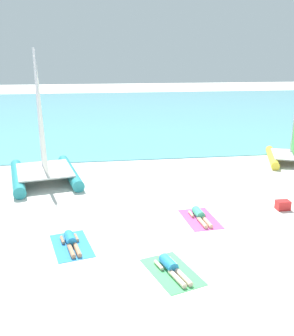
% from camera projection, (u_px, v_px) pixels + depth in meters
% --- Properties ---
extents(ground_plane, '(120.00, 120.00, 0.00)m').
position_uv_depth(ground_plane, '(132.00, 161.00, 21.15)').
color(ground_plane, white).
extents(ocean_water, '(120.00, 40.00, 0.05)m').
position_uv_depth(ocean_water, '(111.00, 111.00, 40.15)').
color(ocean_water, '#5BB2C1').
rests_on(ocean_water, ground).
extents(sailboat_yellow, '(3.64, 4.42, 4.96)m').
position_uv_depth(sailboat_yellow, '(292.00, 150.00, 20.61)').
color(sailboat_yellow, yellow).
rests_on(sailboat_yellow, ground).
extents(sailboat_teal, '(3.81, 5.10, 6.00)m').
position_uv_depth(sailboat_teal, '(44.00, 163.00, 17.52)').
color(sailboat_teal, teal).
rests_on(sailboat_teal, ground).
extents(towel_left, '(1.49, 2.10, 0.01)m').
position_uv_depth(towel_left, '(72.00, 246.00, 11.72)').
color(towel_left, '#338CD8').
rests_on(towel_left, ground).
extents(sunbather_left, '(0.73, 1.56, 0.30)m').
position_uv_depth(sunbather_left, '(71.00, 241.00, 11.75)').
color(sunbather_left, '#268CCC').
rests_on(sunbather_left, towel_left).
extents(towel_middle, '(1.60, 2.14, 0.01)m').
position_uv_depth(towel_middle, '(172.00, 272.00, 10.31)').
color(towel_middle, '#4CB266').
rests_on(towel_middle, ground).
extents(sunbather_middle, '(0.82, 1.54, 0.30)m').
position_uv_depth(sunbather_middle, '(171.00, 266.00, 10.33)').
color(sunbather_middle, '#268CCC').
rests_on(sunbather_middle, towel_middle).
extents(towel_right, '(1.23, 1.97, 0.01)m').
position_uv_depth(towel_right, '(200.00, 219.00, 13.63)').
color(towel_right, '#D84C99').
rests_on(towel_right, ground).
extents(sunbather_right, '(0.57, 1.57, 0.30)m').
position_uv_depth(sunbather_right, '(200.00, 215.00, 13.65)').
color(sunbather_right, '#3FB28C').
rests_on(sunbather_right, towel_right).
extents(cooler_box, '(0.50, 0.36, 0.36)m').
position_uv_depth(cooler_box, '(283.00, 205.00, 14.43)').
color(cooler_box, red).
rests_on(cooler_box, ground).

